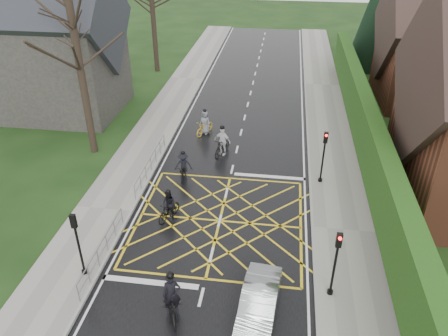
% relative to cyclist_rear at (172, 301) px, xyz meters
% --- Properties ---
extents(ground, '(120.00, 120.00, 0.00)m').
position_rel_cyclist_rear_xyz_m(ground, '(0.94, 5.93, -0.67)').
color(ground, black).
rests_on(ground, ground).
extents(road, '(9.00, 80.00, 0.01)m').
position_rel_cyclist_rear_xyz_m(road, '(0.94, 5.93, -0.67)').
color(road, black).
rests_on(road, ground).
extents(sidewalk_right, '(3.00, 80.00, 0.15)m').
position_rel_cyclist_rear_xyz_m(sidewalk_right, '(6.94, 5.93, -0.60)').
color(sidewalk_right, gray).
rests_on(sidewalk_right, ground).
extents(sidewalk_left, '(3.00, 80.00, 0.15)m').
position_rel_cyclist_rear_xyz_m(sidewalk_left, '(-5.06, 5.93, -0.60)').
color(sidewalk_left, gray).
rests_on(sidewalk_left, ground).
extents(stone_wall, '(0.50, 38.00, 0.70)m').
position_rel_cyclist_rear_xyz_m(stone_wall, '(8.69, 11.93, -0.32)').
color(stone_wall, slate).
rests_on(stone_wall, ground).
extents(hedge, '(0.90, 38.00, 2.80)m').
position_rel_cyclist_rear_xyz_m(hedge, '(8.69, 11.93, 1.43)').
color(hedge, '#183C10').
rests_on(hedge, stone_wall).
extents(house_far, '(9.80, 8.80, 10.30)m').
position_rel_cyclist_rear_xyz_m(house_far, '(15.69, 23.93, 3.69)').
color(house_far, brown).
rests_on(house_far, ground).
extents(conifer, '(4.60, 4.60, 10.00)m').
position_rel_cyclist_rear_xyz_m(conifer, '(11.69, 31.93, 4.32)').
color(conifer, black).
rests_on(conifer, ground).
extents(church, '(8.80, 7.80, 11.00)m').
position_rel_cyclist_rear_xyz_m(church, '(-12.59, 17.93, 4.26)').
color(church, '#2D2B28').
rests_on(church, ground).
extents(tree_near, '(9.24, 9.24, 11.44)m').
position_rel_cyclist_rear_xyz_m(tree_near, '(-8.06, 11.93, 7.24)').
color(tree_near, black).
rests_on(tree_near, ground).
extents(railing_south, '(0.05, 5.04, 1.03)m').
position_rel_cyclist_rear_xyz_m(railing_south, '(-3.71, 2.43, 0.11)').
color(railing_south, slate).
rests_on(railing_south, ground).
extents(railing_north, '(0.05, 6.04, 1.03)m').
position_rel_cyclist_rear_xyz_m(railing_north, '(-3.71, 9.93, 0.12)').
color(railing_north, slate).
rests_on(railing_north, ground).
extents(traffic_light_ne, '(0.24, 0.31, 3.21)m').
position_rel_cyclist_rear_xyz_m(traffic_light_ne, '(6.04, 10.13, 0.99)').
color(traffic_light_ne, black).
rests_on(traffic_light_ne, ground).
extents(traffic_light_se, '(0.24, 0.31, 3.21)m').
position_rel_cyclist_rear_xyz_m(traffic_light_se, '(6.04, 1.73, 0.99)').
color(traffic_light_se, black).
rests_on(traffic_light_se, ground).
extents(traffic_light_sw, '(0.24, 0.31, 3.21)m').
position_rel_cyclist_rear_xyz_m(traffic_light_sw, '(-4.16, 1.44, 0.99)').
color(traffic_light_sw, black).
rests_on(traffic_light_sw, ground).
extents(cyclist_rear, '(1.44, 2.25, 2.07)m').
position_rel_cyclist_rear_xyz_m(cyclist_rear, '(0.00, 0.00, 0.00)').
color(cyclist_rear, black).
rests_on(cyclist_rear, ground).
extents(cyclist_back, '(1.10, 1.74, 1.69)m').
position_rel_cyclist_rear_xyz_m(cyclist_back, '(-1.58, 5.81, -0.03)').
color(cyclist_back, black).
rests_on(cyclist_back, ground).
extents(cyclist_mid, '(1.08, 1.82, 1.71)m').
position_rel_cyclist_rear_xyz_m(cyclist_mid, '(-1.71, 9.67, -0.05)').
color(cyclist_mid, black).
rests_on(cyclist_mid, ground).
extents(cyclist_front, '(1.16, 2.08, 2.01)m').
position_rel_cyclist_rear_xyz_m(cyclist_front, '(0.10, 12.64, 0.07)').
color(cyclist_front, black).
rests_on(cyclist_front, ground).
extents(cyclist_lead, '(1.34, 1.97, 1.81)m').
position_rel_cyclist_rear_xyz_m(cyclist_lead, '(-1.50, 15.41, -0.04)').
color(cyclist_lead, gold).
rests_on(cyclist_lead, ground).
extents(car, '(1.66, 3.92, 1.26)m').
position_rel_cyclist_rear_xyz_m(car, '(3.27, 0.37, -0.04)').
color(car, '#A4A7AA').
rests_on(car, ground).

